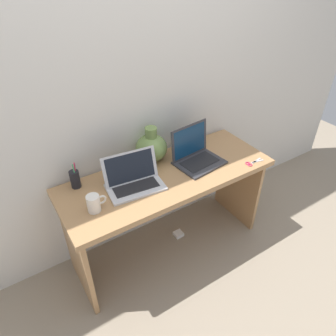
{
  "coord_description": "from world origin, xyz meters",
  "views": [
    {
      "loc": [
        -0.9,
        -1.41,
        1.97
      ],
      "look_at": [
        0.0,
        0.0,
        0.77
      ],
      "focal_mm": 33.24,
      "sensor_mm": 36.0,
      "label": 1
    }
  ],
  "objects_px": {
    "coffee_mug": "(94,203)",
    "scissors": "(252,163)",
    "laptop_left": "(133,178)",
    "green_vase": "(151,147)",
    "power_brick": "(178,234)",
    "laptop_right": "(195,152)",
    "pen_cup": "(75,179)"
  },
  "relations": [
    {
      "from": "laptop_right",
      "to": "green_vase",
      "type": "relative_size",
      "value": 1.36
    },
    {
      "from": "pen_cup",
      "to": "scissors",
      "type": "relative_size",
      "value": 1.26
    },
    {
      "from": "laptop_left",
      "to": "laptop_right",
      "type": "distance_m",
      "value": 0.5
    },
    {
      "from": "laptop_right",
      "to": "green_vase",
      "type": "height_order",
      "value": "same"
    },
    {
      "from": "laptop_left",
      "to": "pen_cup",
      "type": "relative_size",
      "value": 2.04
    },
    {
      "from": "green_vase",
      "to": "pen_cup",
      "type": "xyz_separation_m",
      "value": [
        -0.56,
        -0.01,
        -0.04
      ]
    },
    {
      "from": "pen_cup",
      "to": "power_brick",
      "type": "height_order",
      "value": "pen_cup"
    },
    {
      "from": "laptop_right",
      "to": "scissors",
      "type": "xyz_separation_m",
      "value": [
        0.32,
        -0.25,
        -0.06
      ]
    },
    {
      "from": "laptop_left",
      "to": "green_vase",
      "type": "relative_size",
      "value": 1.48
    },
    {
      "from": "green_vase",
      "to": "coffee_mug",
      "type": "height_order",
      "value": "green_vase"
    },
    {
      "from": "coffee_mug",
      "to": "scissors",
      "type": "bearing_deg",
      "value": -7.36
    },
    {
      "from": "coffee_mug",
      "to": "scissors",
      "type": "distance_m",
      "value": 1.12
    },
    {
      "from": "laptop_right",
      "to": "pen_cup",
      "type": "relative_size",
      "value": 1.88
    },
    {
      "from": "pen_cup",
      "to": "power_brick",
      "type": "distance_m",
      "value": 1.05
    },
    {
      "from": "laptop_right",
      "to": "green_vase",
      "type": "bearing_deg",
      "value": 144.18
    },
    {
      "from": "green_vase",
      "to": "coffee_mug",
      "type": "relative_size",
      "value": 2.16
    },
    {
      "from": "laptop_right",
      "to": "scissors",
      "type": "height_order",
      "value": "laptop_right"
    },
    {
      "from": "green_vase",
      "to": "pen_cup",
      "type": "height_order",
      "value": "green_vase"
    },
    {
      "from": "laptop_right",
      "to": "scissors",
      "type": "bearing_deg",
      "value": -37.94
    },
    {
      "from": "pen_cup",
      "to": "coffee_mug",
      "type": "bearing_deg",
      "value": -86.3
    },
    {
      "from": "green_vase",
      "to": "pen_cup",
      "type": "relative_size",
      "value": 1.38
    },
    {
      "from": "laptop_left",
      "to": "pen_cup",
      "type": "distance_m",
      "value": 0.36
    },
    {
      "from": "coffee_mug",
      "to": "scissors",
      "type": "height_order",
      "value": "coffee_mug"
    },
    {
      "from": "pen_cup",
      "to": "laptop_left",
      "type": "bearing_deg",
      "value": -29.99
    },
    {
      "from": "green_vase",
      "to": "power_brick",
      "type": "relative_size",
      "value": 3.62
    },
    {
      "from": "laptop_right",
      "to": "coffee_mug",
      "type": "xyz_separation_m",
      "value": [
        -0.79,
        -0.1,
        -0.01
      ]
    },
    {
      "from": "laptop_right",
      "to": "coffee_mug",
      "type": "relative_size",
      "value": 2.94
    },
    {
      "from": "green_vase",
      "to": "power_brick",
      "type": "distance_m",
      "value": 0.83
    },
    {
      "from": "coffee_mug",
      "to": "scissors",
      "type": "relative_size",
      "value": 0.8
    },
    {
      "from": "laptop_left",
      "to": "scissors",
      "type": "height_order",
      "value": "laptop_left"
    },
    {
      "from": "scissors",
      "to": "pen_cup",
      "type": "bearing_deg",
      "value": 159.92
    },
    {
      "from": "laptop_left",
      "to": "coffee_mug",
      "type": "height_order",
      "value": "laptop_left"
    }
  ]
}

